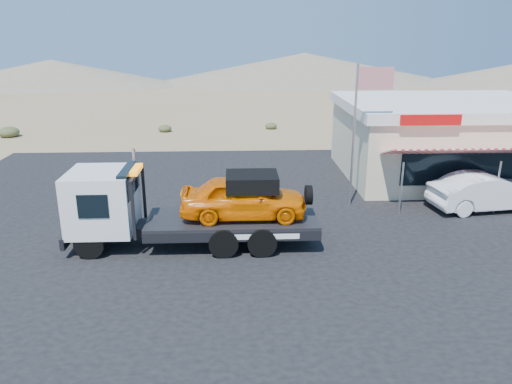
% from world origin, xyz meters
% --- Properties ---
extents(ground, '(120.00, 120.00, 0.00)m').
position_xyz_m(ground, '(0.00, 0.00, 0.00)').
color(ground, '#876E4C').
rests_on(ground, ground).
extents(asphalt_lot, '(32.00, 24.00, 0.02)m').
position_xyz_m(asphalt_lot, '(2.00, 3.00, 0.01)').
color(asphalt_lot, black).
rests_on(asphalt_lot, ground).
extents(tow_truck, '(8.50, 2.52, 2.84)m').
position_xyz_m(tow_truck, '(-1.96, 0.60, 1.53)').
color(tow_truck, black).
rests_on(tow_truck, asphalt_lot).
extents(white_sedan, '(4.91, 2.29, 1.56)m').
position_xyz_m(white_sedan, '(10.29, 3.70, 0.80)').
color(white_sedan, silver).
rests_on(white_sedan, asphalt_lot).
extents(jerky_store, '(10.40, 9.97, 3.90)m').
position_xyz_m(jerky_store, '(10.50, 8.97, 1.99)').
color(jerky_store, beige).
rests_on(jerky_store, asphalt_lot).
extents(flagpole, '(1.55, 0.10, 6.00)m').
position_xyz_m(flagpole, '(4.93, 4.50, 3.76)').
color(flagpole, '#99999E').
rests_on(flagpole, asphalt_lot).
extents(distant_hills, '(126.00, 48.00, 4.20)m').
position_xyz_m(distant_hills, '(-9.77, 55.14, 1.89)').
color(distant_hills, '#726B59').
rests_on(distant_hills, ground).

